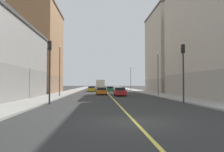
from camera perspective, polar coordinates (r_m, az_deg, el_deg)
name	(u,v)px	position (r m, az deg, el deg)	size (l,w,h in m)	color
ground_plane	(135,122)	(11.77, 5.92, -11.74)	(400.00, 400.00, 0.00)	#2E2E2D
sidewalk_left	(138,91)	(61.43, 6.70, -3.79)	(3.70, 168.00, 0.15)	#9E9B93
sidewalk_right	(73,91)	(60.89, -10.10, -3.79)	(3.70, 168.00, 0.15)	#9E9B93
lane_center_stripe	(106,91)	(60.51, -1.66, -3.90)	(0.16, 154.00, 0.01)	#E5D14C
building_left_near	(217,33)	(35.16, 25.44, 10.05)	(8.41, 23.24, 18.43)	#9D9688
building_left_mid	(168,52)	(54.88, 14.40, 6.01)	(8.41, 15.80, 19.17)	#9D9688
building_right_midblock	(39,50)	(50.23, -18.45, 6.37)	(8.41, 15.53, 18.43)	#8F6B4F
traffic_light_left_near	(183,65)	(23.47, 17.91, 2.71)	(0.40, 0.32, 6.00)	#2D2D2D
traffic_light_right_near	(50,63)	(22.39, -15.85, 3.20)	(0.40, 0.32, 6.19)	#2D2D2D
street_lamp_left_near	(158,69)	(36.32, 11.82, 1.75)	(0.36, 0.36, 6.91)	#4C4C51
street_lamp_right_near	(60,66)	(33.54, -13.39, 2.56)	(0.36, 0.36, 7.45)	#4C4C51
street_lamp_left_far	(131,76)	(66.03, 4.88, 0.07)	(0.36, 0.36, 6.97)	#4C4C51
car_red	(120,92)	(36.27, 2.06, -4.11)	(1.92, 4.48, 1.40)	red
car_silver	(101,87)	(81.16, -2.93, -2.98)	(2.04, 4.59, 1.27)	silver
car_green	(110,89)	(56.84, -0.50, -3.40)	(1.99, 4.37, 1.27)	#1E6B38
car_orange	(101,91)	(40.42, -2.78, -3.91)	(2.01, 4.55, 1.32)	orange
car_white	(92,88)	(69.77, -5.10, -3.15)	(2.03, 4.49, 1.26)	white
car_yellow	(91,89)	(55.86, -5.40, -3.40)	(1.94, 4.30, 1.28)	gold
box_truck	(100,85)	(64.69, -3.06, -2.34)	(2.48, 7.62, 3.09)	navy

